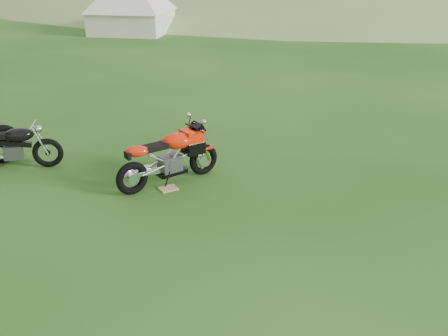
{
  "coord_description": "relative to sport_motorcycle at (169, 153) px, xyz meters",
  "views": [
    {
      "loc": [
        -1.29,
        -5.2,
        3.42
      ],
      "look_at": [
        -0.05,
        0.4,
        0.94
      ],
      "focal_mm": 40.0,
      "sensor_mm": 36.0,
      "label": 1
    }
  ],
  "objects": [
    {
      "name": "tent_left",
      "position": [
        0.28,
        16.79,
        0.87
      ],
      "size": [
        4.19,
        4.19,
        2.78
      ],
      "primitive_type": null,
      "rotation": [
        0.0,
        0.0,
        -0.39
      ],
      "color": "white",
      "rests_on": "ground"
    },
    {
      "name": "caravan",
      "position": [
        11.79,
        17.5,
        0.49
      ],
      "size": [
        4.46,
        2.23,
        2.03
      ],
      "primitive_type": null,
      "rotation": [
        0.0,
        0.0,
        -0.07
      ],
      "color": "white",
      "rests_on": "ground"
    },
    {
      "name": "vintage_moto_d",
      "position": [
        -2.54,
        1.15,
        -0.1
      ],
      "size": [
        1.64,
        0.47,
        0.85
      ],
      "primitive_type": null,
      "rotation": [
        0.0,
        0.0,
        -0.06
      ],
      "color": "black",
      "rests_on": "ground"
    },
    {
      "name": "ground",
      "position": [
        0.57,
        -2.1,
        -0.52
      ],
      "size": [
        120.0,
        120.0,
        0.0
      ],
      "primitive_type": "plane",
      "color": "#18450E",
      "rests_on": "ground"
    },
    {
      "name": "sport_motorcycle",
      "position": [
        0.0,
        0.0,
        0.0
      ],
      "size": [
        1.77,
        1.08,
        1.04
      ],
      "primitive_type": null,
      "rotation": [
        0.0,
        0.0,
        0.41
      ],
      "color": "red",
      "rests_on": "ground"
    },
    {
      "name": "plywood_board",
      "position": [
        -0.05,
        -0.21,
        -0.51
      ],
      "size": [
        0.33,
        0.29,
        0.02
      ],
      "primitive_type": "cube",
      "rotation": [
        0.0,
        0.0,
        0.33
      ],
      "color": "tan",
      "rests_on": "ground"
    }
  ]
}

